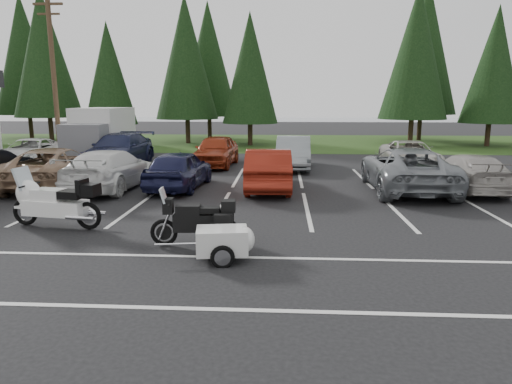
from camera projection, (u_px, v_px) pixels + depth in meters
The scene contains 29 objects.
ground at pixel (199, 216), 13.30m from camera, with size 120.00×120.00×0.00m, color black.
grass_strip at pixel (252, 142), 36.79m from camera, with size 80.00×16.00×0.01m, color #243B12.
lake_water at pixel (293, 123), 66.91m from camera, with size 70.00×50.00×0.02m, color slate.
utility_pole at pixel (54, 74), 24.68m from camera, with size 1.60×0.26×9.00m.
box_truck at pixel (98, 134), 25.70m from camera, with size 2.40×5.60×2.90m, color silver, non-canonical shape.
stall_markings at pixel (209, 201), 15.26m from camera, with size 32.00×16.00×0.01m, color silver.
conifer_2 at pixel (44, 52), 35.14m from camera, with size 5.10×5.10×11.89m.
conifer_3 at pixel (109, 74), 33.79m from camera, with size 3.87×3.87×9.02m.
conifer_4 at pixel (186, 57), 34.71m from camera, with size 4.80×4.80×11.17m.
conifer_5 at pixel (250, 68), 33.33m from camera, with size 4.14×4.14×9.63m.
conifer_6 at pixel (416, 53), 32.94m from camera, with size 4.93×4.93×11.48m.
conifer_7 at pixel (495, 65), 32.51m from camera, with size 4.27×4.27×9.94m.
conifer_back_a at pixel (24, 55), 39.43m from camera, with size 5.28×5.28×12.30m.
conifer_back_b at pixel (208, 59), 39.10m from camera, with size 4.97×4.97×11.58m.
conifer_back_c at pixel (425, 48), 37.27m from camera, with size 5.50×5.50×12.81m.
car_near_2 at pixel (55, 167), 17.63m from camera, with size 2.56×5.56×1.54m, color #8A6B50.
car_near_3 at pixel (110, 169), 17.23m from camera, with size 2.11×5.18×1.50m, color silver.
car_near_4 at pixel (179, 169), 17.34m from camera, with size 1.75×4.35×1.48m, color #17193A.
car_near_5 at pixel (268, 169), 17.16m from camera, with size 1.64×4.71×1.55m, color maroon.
car_near_6 at pixel (406, 169), 16.91m from camera, with size 2.69×5.82×1.62m, color slate.
car_near_7 at pixel (468, 172), 16.94m from camera, with size 1.93×4.74×1.38m, color #A8A19A.
car_far_0 at pixel (30, 152), 23.77m from camera, with size 2.26×4.89×1.36m, color white.
car_far_1 at pixel (119, 150), 23.32m from camera, with size 2.32×5.72×1.66m, color #181E3D.
car_far_2 at pixel (216, 151), 23.30m from camera, with size 1.87×4.65×1.58m, color maroon.
car_far_3 at pixel (293, 153), 22.58m from camera, with size 1.65×4.74×1.56m, color gray.
car_far_4 at pixel (410, 155), 22.14m from camera, with size 2.30×4.99×1.39m, color #B6B1A7.
touring_motorcycle at pixel (55, 198), 11.97m from camera, with size 2.91×0.89×1.61m, color white, non-canonical shape.
cargo_trailer at pixel (222, 244), 9.55m from camera, with size 1.54×0.87×0.71m, color white, non-canonical shape.
adventure_motorcycle at pixel (195, 216), 10.46m from camera, with size 2.29×0.80×1.40m, color black, non-canonical shape.
Camera 1 is at (2.41, -12.78, 3.31)m, focal length 32.00 mm.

